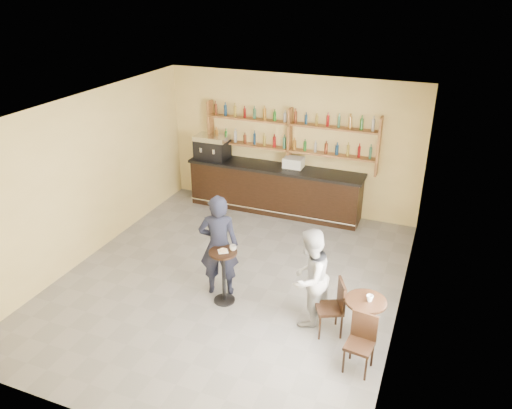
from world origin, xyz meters
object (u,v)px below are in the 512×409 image
at_px(espresso_machine, 212,147).
at_px(chair_south, 359,345).
at_px(man_main, 219,246).
at_px(cafe_table, 364,322).
at_px(chair_west, 329,308).
at_px(pastry_case, 294,163).
at_px(pedestal_table, 224,277).
at_px(patron_second, 309,278).
at_px(bar_counter, 274,189).

height_order(espresso_machine, chair_south, espresso_machine).
relative_size(man_main, chair_south, 2.15).
height_order(cafe_table, chair_west, chair_west).
bearing_deg(pastry_case, pedestal_table, -93.28).
bearing_deg(espresso_machine, man_main, -59.82).
bearing_deg(pedestal_table, patron_second, 0.36).
xyz_separation_m(pastry_case, man_main, (-0.21, -3.51, -0.32)).
distance_m(espresso_machine, patron_second, 5.17).
height_order(bar_counter, cafe_table, bar_counter).
height_order(pedestal_table, man_main, man_main).
relative_size(chair_west, patron_second, 0.56).
distance_m(pedestal_table, chair_west, 1.88).
distance_m(man_main, chair_west, 2.15).
xyz_separation_m(espresso_machine, pastry_case, (2.05, 0.00, -0.14)).
height_order(bar_counter, patron_second, patron_second).
bearing_deg(espresso_machine, chair_south, -42.72).
distance_m(bar_counter, cafe_table, 4.87).
bearing_deg(cafe_table, espresso_machine, 138.50).
bearing_deg(espresso_machine, bar_counter, 2.52).
bearing_deg(man_main, espresso_machine, -81.25).
relative_size(espresso_machine, chair_south, 0.90).
distance_m(cafe_table, patron_second, 1.05).
relative_size(man_main, patron_second, 1.13).
distance_m(pedestal_table, chair_south, 2.60).
height_order(bar_counter, chair_west, bar_counter).
relative_size(bar_counter, patron_second, 2.50).
height_order(espresso_machine, patron_second, espresso_machine).
bearing_deg(patron_second, man_main, -82.78).
bearing_deg(patron_second, bar_counter, -137.93).
bearing_deg(pastry_case, bar_counter, 176.96).
xyz_separation_m(bar_counter, pedestal_table, (0.43, -3.75, -0.07)).
relative_size(man_main, cafe_table, 2.39).
xyz_separation_m(pedestal_table, patron_second, (1.49, 0.01, 0.34)).
distance_m(pastry_case, pedestal_table, 3.83).
bearing_deg(chair_south, bar_counter, 129.12).
bearing_deg(bar_counter, cafe_table, -54.09).
bearing_deg(pedestal_table, chair_west, -4.40).
height_order(chair_south, patron_second, patron_second).
xyz_separation_m(espresso_machine, cafe_table, (4.46, -3.94, -1.01)).
bearing_deg(cafe_table, pedestal_table, 175.42).
relative_size(pastry_case, man_main, 0.24).
relative_size(espresso_machine, patron_second, 0.47).
height_order(bar_counter, espresso_machine, espresso_machine).
distance_m(pedestal_table, cafe_table, 2.43).
xyz_separation_m(bar_counter, cafe_table, (2.86, -3.94, -0.17)).
xyz_separation_m(bar_counter, chair_west, (2.31, -3.89, -0.10)).
relative_size(espresso_machine, cafe_table, 1.00).
bearing_deg(bar_counter, pastry_case, 0.00).
bearing_deg(chair_west, chair_south, 16.93).
height_order(espresso_machine, man_main, man_main).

